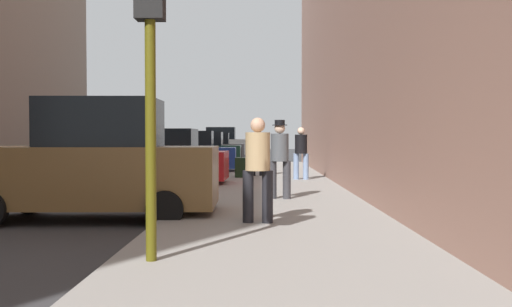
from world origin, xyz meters
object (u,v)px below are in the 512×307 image
(pedestrian_in_tan_coat, at_px, (258,164))
(parked_blue_sedan, at_px, (186,154))
(parked_gray_coupe, at_px, (211,148))
(pedestrian_with_fedora, at_px, (257,148))
(parked_red_hatchback, at_px, (159,160))
(parked_white_van, at_px, (219,144))
(traffic_light, at_px, (150,28))
(parked_dark_green_sedan, at_px, (201,150))
(pedestrian_with_beanie, at_px, (280,155))
(fire_hydrant, at_px, (223,168))
(parked_bronze_suv, at_px, (94,165))
(rolling_suitcase, at_px, (241,167))
(pedestrian_in_jeans, at_px, (301,150))

(pedestrian_in_tan_coat, bearing_deg, parked_blue_sedan, 102.13)
(parked_gray_coupe, height_order, pedestrian_with_fedora, pedestrian_with_fedora)
(parked_red_hatchback, height_order, parked_white_van, parked_white_van)
(traffic_light, bearing_deg, parked_blue_sedan, 96.23)
(parked_dark_green_sedan, bearing_deg, pedestrian_with_beanie, -77.83)
(fire_hydrant, bearing_deg, parked_gray_coupe, 96.39)
(traffic_light, distance_m, pedestrian_with_beanie, 6.85)
(parked_bronze_suv, relative_size, parked_dark_green_sedan, 1.10)
(parked_red_hatchback, distance_m, parked_white_van, 24.70)
(rolling_suitcase, bearing_deg, traffic_light, -92.36)
(parked_white_van, xyz_separation_m, pedestrian_with_beanie, (3.51, -29.02, 0.10))
(parked_gray_coupe, bearing_deg, fire_hydrant, -83.61)
(parked_red_hatchback, height_order, traffic_light, traffic_light)
(pedestrian_in_jeans, relative_size, rolling_suitcase, 1.64)
(parked_bronze_suv, distance_m, parked_gray_coupe, 24.66)
(parked_bronze_suv, bearing_deg, pedestrian_in_tan_coat, -22.36)
(parked_red_hatchback, distance_m, fire_hydrant, 2.63)
(parked_white_van, bearing_deg, pedestrian_with_beanie, -83.10)
(traffic_light, bearing_deg, pedestrian_in_tan_coat, 67.47)
(parked_red_hatchback, bearing_deg, fire_hydrant, 46.23)
(parked_dark_green_sedan, bearing_deg, pedestrian_in_tan_coat, -81.31)
(parked_dark_green_sedan, relative_size, pedestrian_with_fedora, 2.36)
(fire_hydrant, bearing_deg, parked_blue_sedan, 112.58)
(parked_bronze_suv, height_order, rolling_suitcase, parked_bronze_suv)
(parked_bronze_suv, xyz_separation_m, rolling_suitcase, (2.40, 9.21, -0.54))
(parked_bronze_suv, xyz_separation_m, parked_gray_coupe, (0.00, 24.66, -0.18))
(parked_gray_coupe, distance_m, fire_hydrant, 16.22)
(parked_gray_coupe, relative_size, fire_hydrant, 6.02)
(parked_white_van, xyz_separation_m, pedestrian_in_jeans, (4.40, -23.20, 0.07))
(parked_gray_coupe, bearing_deg, rolling_suitcase, -81.16)
(parked_dark_green_sedan, bearing_deg, fire_hydrant, -79.86)
(parked_bronze_suv, bearing_deg, traffic_light, -65.71)
(fire_hydrant, bearing_deg, pedestrian_in_tan_coat, -82.81)
(parked_red_hatchback, distance_m, pedestrian_with_beanie, 5.58)
(parked_bronze_suv, height_order, pedestrian_with_beanie, parked_bronze_suv)
(parked_white_van, bearing_deg, pedestrian_in_jeans, -79.25)
(parked_red_hatchback, distance_m, pedestrian_in_tan_coat, 8.48)
(parked_white_van, bearing_deg, parked_bronze_suv, -90.00)
(parked_gray_coupe, height_order, fire_hydrant, parked_gray_coupe)
(parked_bronze_suv, bearing_deg, fire_hydrant, 78.08)
(traffic_light, bearing_deg, fire_hydrant, 90.23)
(parked_dark_green_sedan, height_order, traffic_light, traffic_light)
(pedestrian_in_tan_coat, bearing_deg, parked_white_van, 95.32)
(parked_bronze_suv, bearing_deg, parked_red_hatchback, 90.00)
(pedestrian_with_beanie, bearing_deg, pedestrian_with_fedora, 94.12)
(parked_red_hatchback, distance_m, traffic_light, 11.09)
(parked_white_van, bearing_deg, parked_red_hatchback, -90.00)
(fire_hydrant, relative_size, rolling_suitcase, 0.68)
(parked_gray_coupe, bearing_deg, parked_red_hatchback, -90.00)
(parked_dark_green_sedan, xyz_separation_m, rolling_suitcase, (2.40, -9.42, -0.36))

